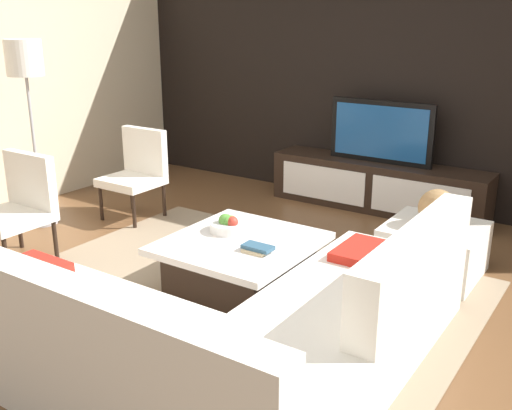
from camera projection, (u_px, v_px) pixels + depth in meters
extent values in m
plane|color=brown|center=(244.00, 296.00, 4.26)|extent=(14.00, 14.00, 0.00)
cube|color=black|center=(397.00, 69.00, 5.96)|extent=(6.40, 0.12, 2.80)
cube|color=gray|center=(233.00, 292.00, 4.31)|extent=(3.29, 2.59, 0.01)
cube|color=black|center=(378.00, 186.00, 6.08)|extent=(2.23, 0.45, 0.50)
cube|color=white|center=(323.00, 183.00, 6.16)|extent=(0.94, 0.01, 0.35)
cube|color=white|center=(419.00, 200.00, 5.62)|extent=(0.94, 0.01, 0.35)
cube|color=black|center=(381.00, 132.00, 5.90)|extent=(1.07, 0.05, 0.62)
cube|color=#194C8C|center=(380.00, 132.00, 5.88)|extent=(0.96, 0.01, 0.52)
cube|color=white|center=(132.00, 366.00, 3.06)|extent=(2.29, 0.85, 0.41)
cube|color=white|center=(73.00, 324.00, 2.67)|extent=(2.29, 0.18, 0.41)
cube|color=white|center=(357.00, 312.00, 3.62)|extent=(0.85, 1.53, 0.41)
cube|color=white|center=(416.00, 263.00, 3.32)|extent=(0.18, 1.53, 0.41)
cube|color=red|center=(41.00, 280.00, 3.33)|extent=(0.36, 0.20, 0.22)
cube|color=red|center=(384.00, 256.00, 3.85)|extent=(0.60, 0.44, 0.06)
cube|color=black|center=(241.00, 268.00, 4.34)|extent=(0.80, 0.85, 0.33)
cube|color=white|center=(240.00, 243.00, 4.28)|extent=(1.00, 1.06, 0.05)
cylinder|color=black|center=(6.00, 256.00, 4.48)|extent=(0.04, 0.04, 0.38)
cylinder|color=black|center=(19.00, 227.00, 5.09)|extent=(0.04, 0.04, 0.38)
cylinder|color=black|center=(55.00, 238.00, 4.84)|extent=(0.04, 0.04, 0.38)
cube|color=white|center=(10.00, 218.00, 4.73)|extent=(0.55, 0.53, 0.08)
cube|color=white|center=(30.00, 180.00, 4.82)|extent=(0.55, 0.08, 0.45)
cylinder|color=#A5A5AA|center=(43.00, 222.00, 5.74)|extent=(0.28, 0.28, 0.02)
cylinder|color=#A5A5AA|center=(35.00, 151.00, 5.52)|extent=(0.03, 0.03, 1.38)
cylinder|color=white|center=(24.00, 58.00, 5.26)|extent=(0.33, 0.33, 0.32)
cube|color=white|center=(433.00, 250.00, 4.57)|extent=(0.70, 0.70, 0.40)
cylinder|color=silver|center=(229.00, 227.00, 4.43)|extent=(0.28, 0.28, 0.07)
sphere|color=#B23326|center=(232.00, 222.00, 4.38)|extent=(0.09, 0.09, 0.09)
sphere|color=#4C8C33|center=(232.00, 220.00, 4.43)|extent=(0.07, 0.07, 0.07)
sphere|color=#4C8C33|center=(227.00, 219.00, 4.44)|extent=(0.08, 0.08, 0.08)
sphere|color=#4C8C33|center=(225.00, 220.00, 4.41)|extent=(0.10, 0.10, 0.10)
sphere|color=#4C8C33|center=(228.00, 221.00, 4.40)|extent=(0.09, 0.09, 0.09)
cylinder|color=black|center=(101.00, 201.00, 5.77)|extent=(0.04, 0.04, 0.38)
cylinder|color=black|center=(134.00, 209.00, 5.54)|extent=(0.04, 0.04, 0.38)
cylinder|color=black|center=(132.00, 191.00, 6.10)|extent=(0.04, 0.04, 0.38)
cylinder|color=black|center=(164.00, 198.00, 5.87)|extent=(0.04, 0.04, 0.38)
cube|color=white|center=(131.00, 181.00, 5.76)|extent=(0.52, 0.50, 0.08)
cube|color=white|center=(145.00, 151.00, 5.84)|extent=(0.52, 0.08, 0.45)
sphere|color=#997247|center=(437.00, 208.00, 4.46)|extent=(0.29, 0.29, 0.29)
cube|color=#CCB78C|center=(256.00, 251.00, 4.05)|extent=(0.17, 0.12, 0.02)
cube|color=#2D516B|center=(258.00, 247.00, 4.05)|extent=(0.21, 0.12, 0.03)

